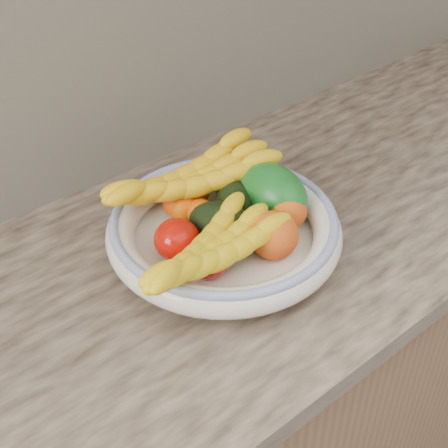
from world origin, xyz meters
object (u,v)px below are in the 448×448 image
green_mango (272,193)px  banana_bunch_front (211,255)px  banana_bunch_back (190,183)px  fruit_bowl (224,229)px

green_mango → banana_bunch_front: 0.20m
banana_bunch_front → green_mango: bearing=7.0°
green_mango → banana_bunch_back: green_mango is taller
fruit_bowl → banana_bunch_back: size_ratio=1.15×
green_mango → banana_bunch_front: (-0.18, -0.06, 0.01)m
banana_bunch_back → banana_bunch_front: size_ratio=1.14×
green_mango → banana_bunch_front: bearing=-163.2°
banana_bunch_back → banana_bunch_front: bearing=-111.1°
banana_bunch_back → banana_bunch_front: 0.19m
banana_bunch_back → fruit_bowl: bearing=-86.6°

